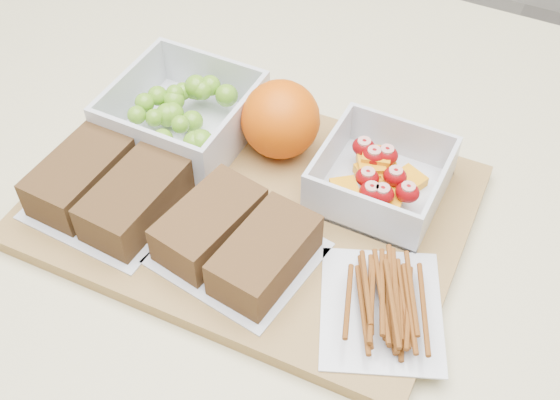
# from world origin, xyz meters

# --- Properties ---
(cutting_board) EXTENTS (0.43, 0.31, 0.02)m
(cutting_board) POSITION_xyz_m (-0.03, -0.02, 0.91)
(cutting_board) COLOR olive
(cutting_board) RESTS_ON counter
(grape_container) EXTENTS (0.14, 0.14, 0.06)m
(grape_container) POSITION_xyz_m (-0.14, 0.04, 0.94)
(grape_container) COLOR silver
(grape_container) RESTS_ON cutting_board
(fruit_container) EXTENTS (0.12, 0.12, 0.05)m
(fruit_container) POSITION_xyz_m (0.08, 0.05, 0.94)
(fruit_container) COLOR silver
(fruit_container) RESTS_ON cutting_board
(orange) EXTENTS (0.08, 0.08, 0.08)m
(orange) POSITION_xyz_m (-0.04, 0.06, 0.96)
(orange) COLOR #DC5305
(orange) RESTS_ON cutting_board
(sandwich_bag_left) EXTENTS (0.15, 0.13, 0.04)m
(sandwich_bag_left) POSITION_xyz_m (-0.15, -0.09, 0.94)
(sandwich_bag_left) COLOR silver
(sandwich_bag_left) RESTS_ON cutting_board
(sandwich_bag_center) EXTENTS (0.15, 0.14, 0.04)m
(sandwich_bag_center) POSITION_xyz_m (-0.01, -0.09, 0.94)
(sandwich_bag_center) COLOR silver
(sandwich_bag_center) RESTS_ON cutting_board
(pretzel_bag) EXTENTS (0.15, 0.16, 0.03)m
(pretzel_bag) POSITION_xyz_m (0.14, -0.09, 0.93)
(pretzel_bag) COLOR silver
(pretzel_bag) RESTS_ON cutting_board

